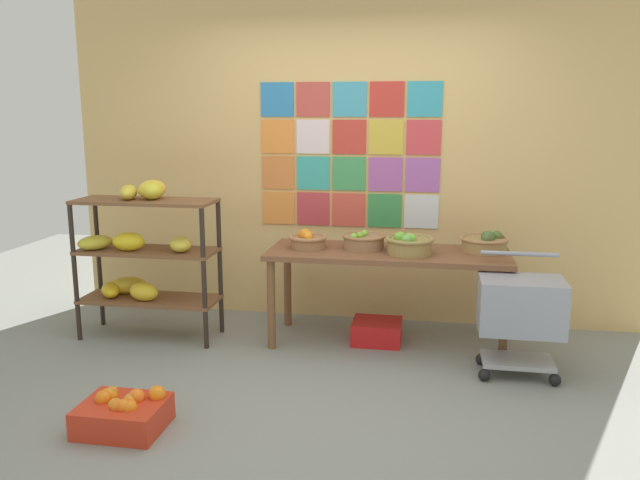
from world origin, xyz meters
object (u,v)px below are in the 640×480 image
fruit_basket_left (409,244)px  fruit_basket_back_left (485,243)px  fruit_basket_centre (307,239)px  shopping_cart (521,309)px  orange_crate_foreground (123,413)px  display_table (388,262)px  fruit_basket_back_right (364,241)px  banana_shelf_unit (141,247)px  produce_crate_under_table (377,331)px

fruit_basket_left → fruit_basket_back_left: bearing=18.8°
fruit_basket_centre → shopping_cart: bearing=-16.9°
fruit_basket_left → orange_crate_foreground: 2.25m
display_table → fruit_basket_back_left: fruit_basket_back_left is taller
display_table → fruit_basket_back_right: fruit_basket_back_right is taller
display_table → fruit_basket_centre: bearing=179.7°
banana_shelf_unit → shopping_cart: size_ratio=1.54×
banana_shelf_unit → produce_crate_under_table: bearing=5.6°
fruit_basket_back_right → produce_crate_under_table: (0.12, -0.05, -0.70)m
fruit_basket_back_right → fruit_basket_centre: bearing=-174.7°
banana_shelf_unit → fruit_basket_left: (2.04, 0.10, 0.08)m
orange_crate_foreground → shopping_cart: bearing=27.1°
display_table → fruit_basket_back_right: (-0.19, 0.04, 0.14)m
banana_shelf_unit → fruit_basket_left: banana_shelf_unit is taller
fruit_basket_back_right → fruit_basket_centre: size_ratio=1.13×
display_table → orange_crate_foreground: bearing=-129.8°
fruit_basket_back_left → shopping_cart: (0.20, -0.56, -0.33)m
fruit_basket_centre → orange_crate_foreground: size_ratio=0.63×
produce_crate_under_table → shopping_cart: bearing=-24.8°
fruit_basket_left → orange_crate_foreground: fruit_basket_left is taller
fruit_basket_left → fruit_basket_back_left: (0.55, 0.19, -0.01)m
fruit_basket_left → shopping_cart: fruit_basket_left is taller
orange_crate_foreground → shopping_cart: (2.25, 1.15, 0.36)m
produce_crate_under_table → fruit_basket_back_right: bearing=157.9°
fruit_basket_back_left → fruit_basket_back_right: (-0.90, -0.06, -0.00)m
fruit_basket_left → orange_crate_foreground: bearing=-134.4°
fruit_basket_back_right → orange_crate_foreground: size_ratio=0.72×
orange_crate_foreground → shopping_cart: size_ratio=0.57×
banana_shelf_unit → fruit_basket_centre: bearing=8.4°
shopping_cart → fruit_basket_left: bearing=153.0°
banana_shelf_unit → fruit_basket_centre: (1.27, 0.19, 0.07)m
fruit_basket_centre → orange_crate_foreground: (-0.73, -1.61, -0.69)m
fruit_basket_back_right → shopping_cart: fruit_basket_back_right is taller
display_table → fruit_basket_left: fruit_basket_left is taller
fruit_basket_back_right → fruit_basket_centre: fruit_basket_centre is taller
orange_crate_foreground → banana_shelf_unit: bearing=110.7°
orange_crate_foreground → fruit_basket_left: bearing=45.6°
banana_shelf_unit → fruit_basket_back_right: banana_shelf_unit is taller
fruit_basket_back_left → orange_crate_foreground: fruit_basket_back_left is taller
shopping_cart → fruit_basket_back_right: bearing=155.0°
display_table → shopping_cart: 1.03m
fruit_basket_left → produce_crate_under_table: 0.75m
fruit_basket_left → shopping_cart: (0.75, -0.38, -0.33)m
banana_shelf_unit → produce_crate_under_table: banana_shelf_unit is taller
fruit_basket_left → shopping_cart: 0.91m
display_table → shopping_cart: shopping_cart is taller
banana_shelf_unit → fruit_basket_back_left: size_ratio=3.49×
fruit_basket_centre → orange_crate_foreground: fruit_basket_centre is taller
fruit_basket_back_left → shopping_cart: fruit_basket_back_left is taller
fruit_basket_centre → shopping_cart: (1.52, -0.46, -0.32)m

